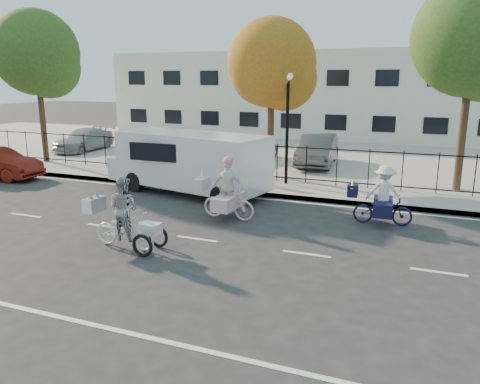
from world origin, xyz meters
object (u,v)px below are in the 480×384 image
at_px(lamppost, 288,108).
at_px(lot_car_c, 317,150).
at_px(bull_bike, 382,201).
at_px(unicorn_bike, 227,196).
at_px(pedestrian, 161,159).
at_px(lot_car_a, 84,140).
at_px(lot_car_b, 244,149).
at_px(zebra_trike, 124,221).
at_px(white_van, 189,161).

xyz_separation_m(lamppost, lot_car_c, (0.24, 4.44, -2.23)).
bearing_deg(lamppost, bull_bike, -42.31).
distance_m(unicorn_bike, pedestrian, 5.95).
distance_m(lot_car_a, lot_car_b, 9.75).
xyz_separation_m(zebra_trike, lot_car_c, (2.15, 12.48, 0.17)).
xyz_separation_m(lamppost, zebra_trike, (-1.91, -8.04, -2.40)).
bearing_deg(lot_car_b, unicorn_bike, -60.40).
xyz_separation_m(unicorn_bike, white_van, (-2.61, 2.50, 0.52)).
distance_m(unicorn_bike, bull_bike, 4.58).
bearing_deg(pedestrian, lot_car_a, -62.17).
height_order(zebra_trike, lot_car_a, zebra_trike).
bearing_deg(lamppost, lot_car_b, 128.08).
relative_size(lamppost, pedestrian, 2.69).
relative_size(unicorn_bike, lot_car_a, 0.46).
height_order(white_van, lot_car_a, white_van).
bearing_deg(lot_car_a, pedestrian, -35.02).
bearing_deg(white_van, unicorn_bike, -31.08).
distance_m(unicorn_bike, white_van, 3.65).
bearing_deg(white_van, pedestrian, 159.40).
xyz_separation_m(white_van, lot_car_a, (-10.13, 6.41, -0.48)).
height_order(pedestrian, lot_car_a, pedestrian).
xyz_separation_m(lot_car_b, lot_car_c, (3.70, 0.03, 0.15)).
bearing_deg(lamppost, white_van, -143.17).
bearing_deg(white_van, lot_car_b, 106.01).
bearing_deg(zebra_trike, lot_car_b, 9.84).
distance_m(unicorn_bike, lot_car_b, 9.69).
xyz_separation_m(zebra_trike, bull_bike, (5.86, 4.43, -0.01)).
distance_m(zebra_trike, lot_car_c, 12.67).
bearing_deg(lot_car_a, bull_bike, -27.15).
xyz_separation_m(zebra_trike, unicorn_bike, (1.44, 3.24, 0.01)).
bearing_deg(unicorn_bike, bull_bike, -71.09).
relative_size(lamppost, zebra_trike, 2.01).
bearing_deg(lamppost, unicorn_bike, -95.51).
bearing_deg(unicorn_bike, zebra_trike, 159.71).
distance_m(white_van, lot_car_c, 7.52).
bearing_deg(white_van, zebra_trike, -65.82).
relative_size(zebra_trike, pedestrian, 1.34).
bearing_deg(unicorn_bike, pedestrian, 54.10).
bearing_deg(lot_car_b, lamppost, -40.33).
xyz_separation_m(white_van, lot_car_c, (3.32, 6.74, -0.36)).
relative_size(unicorn_bike, lot_car_b, 0.46).
relative_size(zebra_trike, lot_car_b, 0.51).
distance_m(zebra_trike, lot_car_a, 16.59).
distance_m(white_van, lot_car_b, 6.74).
bearing_deg(lot_car_a, lamppost, -20.24).
bearing_deg(pedestrian, lamppost, 161.17).
relative_size(bull_bike, lot_car_c, 0.43).
bearing_deg(bull_bike, lamppost, 43.36).
bearing_deg(zebra_trike, lot_car_a, 45.67).
relative_size(bull_bike, white_van, 0.28).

